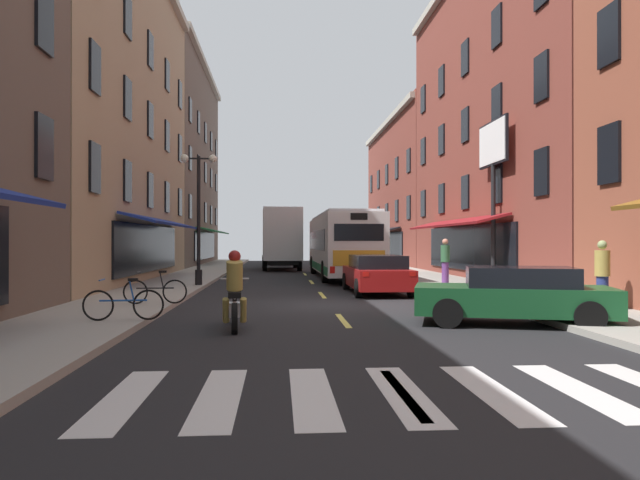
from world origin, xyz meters
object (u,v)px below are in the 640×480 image
(bicycle_near, at_px, (124,304))
(pedestrian_far, at_px, (602,274))
(transit_bus, at_px, (341,245))
(sedan_near, at_px, (377,274))
(box_truck, at_px, (281,239))
(pedestrian_mid, at_px, (445,260))
(billboard_sign, at_px, (493,160))
(sedan_mid, at_px, (283,256))
(sedan_far, at_px, (514,295))
(bicycle_mid, at_px, (155,291))
(motorcycle_rider, at_px, (235,295))
(street_lamp_twin, at_px, (199,213))

(bicycle_near, height_order, pedestrian_far, pedestrian_far)
(transit_bus, height_order, sedan_near, transit_bus)
(box_truck, bearing_deg, pedestrian_mid, -66.95)
(billboard_sign, relative_size, pedestrian_mid, 3.58)
(box_truck, xyz_separation_m, sedan_mid, (0.15, 8.57, -1.35))
(sedan_far, distance_m, pedestrian_far, 3.21)
(transit_bus, relative_size, sedan_far, 2.72)
(transit_bus, height_order, sedan_far, transit_bus)
(bicycle_mid, bearing_deg, sedan_far, -23.07)
(sedan_mid, distance_m, motorcycle_rider, 34.62)
(box_truck, bearing_deg, motorcycle_rider, -92.43)
(sedan_near, xyz_separation_m, bicycle_mid, (-6.86, -4.32, -0.20))
(billboard_sign, bearing_deg, sedan_near, -157.73)
(box_truck, xyz_separation_m, sedan_near, (3.31, -17.91, -1.34))
(bicycle_mid, distance_m, pedestrian_far, 11.67)
(billboard_sign, distance_m, pedestrian_far, 9.55)
(box_truck, xyz_separation_m, sedan_far, (5.04, -25.89, -1.38))
(billboard_sign, distance_m, street_lamp_twin, 11.91)
(transit_bus, height_order, sedan_mid, transit_bus)
(billboard_sign, relative_size, pedestrian_far, 3.77)
(bicycle_near, bearing_deg, bicycle_mid, 90.49)
(billboard_sign, distance_m, box_truck, 18.18)
(motorcycle_rider, bearing_deg, sedan_mid, 87.93)
(transit_bus, bearing_deg, bicycle_near, -111.27)
(box_truck, distance_m, sedan_mid, 8.68)
(transit_bus, bearing_deg, pedestrian_far, -72.95)
(billboard_sign, bearing_deg, sedan_mid, 108.63)
(sedan_near, xyz_separation_m, pedestrian_mid, (3.24, 2.52, 0.39))
(sedan_near, bearing_deg, bicycle_mid, -147.79)
(sedan_mid, height_order, bicycle_mid, sedan_mid)
(sedan_near, height_order, bicycle_mid, sedan_near)
(billboard_sign, relative_size, sedan_far, 1.44)
(sedan_mid, distance_m, street_lamp_twin, 24.13)
(bicycle_near, bearing_deg, street_lamp_twin, 88.99)
(street_lamp_twin, bearing_deg, billboard_sign, -3.12)
(sedan_far, bearing_deg, transit_bus, 96.56)
(sedan_near, xyz_separation_m, sedan_far, (1.72, -7.98, -0.04))
(sedan_mid, relative_size, bicycle_mid, 2.81)
(street_lamp_twin, bearing_deg, bicycle_mid, -91.73)
(transit_bus, relative_size, box_truck, 1.65)
(sedan_near, bearing_deg, street_lamp_twin, 157.81)
(bicycle_near, distance_m, pedestrian_mid, 14.35)
(bicycle_near, xyz_separation_m, street_lamp_twin, (0.18, 10.40, 2.50))
(box_truck, height_order, sedan_mid, box_truck)
(transit_bus, distance_m, box_truck, 9.23)
(motorcycle_rider, bearing_deg, box_truck, 87.57)
(bicycle_mid, xyz_separation_m, street_lamp_twin, (0.21, 7.03, 2.50))
(box_truck, bearing_deg, sedan_far, -78.99)
(bicycle_near, distance_m, pedestrian_far, 11.48)
(sedan_far, distance_m, motorcycle_rider, 6.14)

